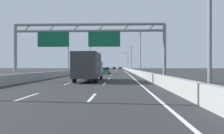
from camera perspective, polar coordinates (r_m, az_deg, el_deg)
ground_plane at (r=98.79m, az=0.22°, el=-0.87°), size 260.00×260.00×0.00m
lane_dash_left_1 at (r=12.43m, az=-22.26°, el=-7.61°), size 0.16×3.00×0.01m
lane_dash_left_2 at (r=20.92m, az=-12.00°, el=-4.47°), size 0.16×3.00×0.01m
lane_dash_left_3 at (r=29.71m, az=-7.75°, el=-3.12°), size 0.16×3.00×0.01m
lane_dash_left_4 at (r=38.59m, az=-5.46°, el=-2.38°), size 0.16×3.00×0.01m
lane_dash_left_5 at (r=47.52m, az=-4.03°, el=-1.91°), size 0.16×3.00×0.01m
lane_dash_left_6 at (r=56.48m, az=-3.05°, el=-1.59°), size 0.16×3.00×0.01m
lane_dash_left_7 at (r=65.44m, az=-2.34°, el=-1.36°), size 0.16×3.00×0.01m
lane_dash_left_8 at (r=74.41m, az=-1.80°, el=-1.19°), size 0.16×3.00×0.01m
lane_dash_left_9 at (r=83.39m, az=-1.37°, el=-1.05°), size 0.16×3.00×0.01m
lane_dash_left_10 at (r=92.38m, az=-1.03°, el=-0.94°), size 0.16×3.00×0.01m
lane_dash_left_11 at (r=101.36m, az=-0.75°, el=-0.85°), size 0.16×3.00×0.01m
lane_dash_left_12 at (r=110.35m, az=-0.52°, el=-0.77°), size 0.16×3.00×0.01m
lane_dash_left_13 at (r=119.34m, az=-0.32°, el=-0.70°), size 0.16×3.00×0.01m
lane_dash_left_14 at (r=128.33m, az=-0.15°, el=-0.65°), size 0.16×3.00×0.01m
lane_dash_left_15 at (r=137.33m, az=0.00°, el=-0.60°), size 0.16×3.00×0.01m
lane_dash_left_16 at (r=146.32m, az=0.13°, el=-0.56°), size 0.16×3.00×0.01m
lane_dash_left_17 at (r=155.31m, az=0.25°, el=-0.52°), size 0.16×3.00×0.01m
lane_dash_right_1 at (r=11.44m, az=-5.43°, el=-8.27°), size 0.16×3.00×0.01m
lane_dash_right_2 at (r=20.34m, az=-2.09°, el=-4.60°), size 0.16×3.00×0.01m
lane_dash_right_3 at (r=29.31m, az=-0.79°, el=-3.16°), size 0.16×3.00×0.01m
lane_dash_right_4 at (r=38.29m, az=-0.11°, el=-2.40°), size 0.16×3.00×0.01m
lane_dash_right_5 at (r=47.27m, az=0.32°, el=-1.92°), size 0.16×3.00×0.01m
lane_dash_right_6 at (r=56.27m, az=0.61°, el=-1.60°), size 0.16×3.00×0.01m
lane_dash_right_7 at (r=65.26m, az=0.82°, el=-1.37°), size 0.16×3.00×0.01m
lane_dash_right_8 at (r=74.26m, az=0.98°, el=-1.19°), size 0.16×3.00×0.01m
lane_dash_right_9 at (r=83.25m, az=1.10°, el=-1.05°), size 0.16×3.00×0.01m
lane_dash_right_10 at (r=92.25m, az=1.20°, el=-0.94°), size 0.16×3.00×0.01m
lane_dash_right_11 at (r=101.25m, az=1.28°, el=-0.85°), size 0.16×3.00×0.01m
lane_dash_right_12 at (r=110.24m, az=1.35°, el=-0.77°), size 0.16×3.00×0.01m
lane_dash_right_13 at (r=119.24m, az=1.41°, el=-0.71°), size 0.16×3.00×0.01m
lane_dash_right_14 at (r=128.24m, az=1.46°, el=-0.65°), size 0.16×3.00×0.01m
lane_dash_right_15 at (r=137.24m, az=1.50°, el=-0.60°), size 0.16×3.00×0.01m
lane_dash_right_16 at (r=146.24m, az=1.54°, el=-0.56°), size 0.16×3.00×0.01m
lane_dash_right_17 at (r=155.24m, az=1.57°, el=-0.52°), size 0.16×3.00×0.01m
edge_line_left at (r=87.16m, az=-3.50°, el=-1.00°), size 0.16×176.00×0.01m
edge_line_right at (r=86.76m, az=3.42°, el=-1.00°), size 0.16×176.00×0.01m
barrier_left at (r=109.20m, az=-3.23°, el=-0.53°), size 0.45×220.00×0.95m
barrier_right at (r=108.79m, az=4.03°, el=-0.54°), size 0.45×220.00×0.95m
sign_gantry at (r=22.48m, az=-7.03°, el=8.14°), size 16.39×0.36×6.36m
streetlamp_left_mid at (r=45.30m, az=-11.66°, el=4.81°), size 2.58×0.28×9.50m
streetlamp_right_mid at (r=44.20m, az=7.57°, el=4.93°), size 2.58×0.28×9.50m
streetlamp_left_far at (r=78.22m, az=-5.79°, el=2.83°), size 2.58×0.28×9.50m
streetlamp_right_far at (r=77.59m, az=5.21°, el=2.85°), size 2.58×0.28×9.50m
streetlamp_left_distant at (r=111.51m, az=-3.41°, el=2.01°), size 2.58×0.28×9.50m
streetlamp_right_distant at (r=111.07m, az=4.28°, el=2.02°), size 2.58×0.28×9.50m
red_car at (r=129.61m, az=2.29°, el=-0.32°), size 1.80×4.16×1.41m
orange_car at (r=121.23m, az=-1.22°, el=-0.35°), size 1.80×4.50×1.42m
green_car at (r=47.61m, az=-1.78°, el=-1.00°), size 1.88×4.31×1.46m
yellow_car at (r=70.47m, az=-3.66°, el=-0.64°), size 1.71×4.51×1.52m
black_car at (r=135.18m, az=0.63°, el=-0.29°), size 1.88×4.61×1.43m
white_car at (r=62.26m, az=-4.20°, el=-0.73°), size 1.81×4.25×1.48m
box_truck at (r=23.80m, az=-6.42°, el=0.19°), size 2.48×8.44×3.17m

